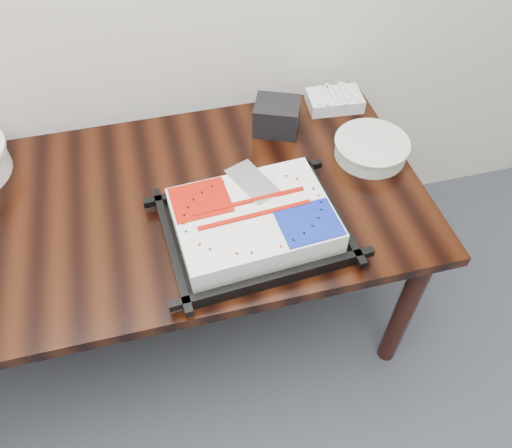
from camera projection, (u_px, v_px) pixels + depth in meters
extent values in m
cube|color=black|center=(152.00, 209.00, 1.63)|extent=(1.80, 0.90, 0.04)
cylinder|color=black|center=(405.00, 309.00, 1.82)|extent=(0.07, 0.07, 0.71)
cylinder|color=black|center=(335.00, 173.00, 2.28)|extent=(0.07, 0.07, 0.71)
cube|color=black|center=(254.00, 231.00, 1.53)|extent=(0.55, 0.45, 0.02)
cube|color=white|center=(254.00, 220.00, 1.49)|extent=(0.48, 0.37, 0.08)
cube|color=#A30E03|center=(202.00, 197.00, 1.50)|extent=(0.18, 0.16, 0.00)
cube|color=navy|center=(308.00, 225.00, 1.43)|extent=(0.18, 0.16, 0.00)
cube|color=silver|center=(255.00, 182.00, 1.54)|extent=(0.15, 0.20, 0.00)
cylinder|color=white|center=(371.00, 149.00, 1.75)|extent=(0.25, 0.25, 0.06)
cylinder|color=white|center=(372.00, 142.00, 1.73)|extent=(0.26, 0.26, 0.01)
cube|color=silver|center=(334.00, 101.00, 1.94)|extent=(0.22, 0.15, 0.05)
cube|color=black|center=(277.00, 116.00, 1.82)|extent=(0.20, 0.19, 0.11)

